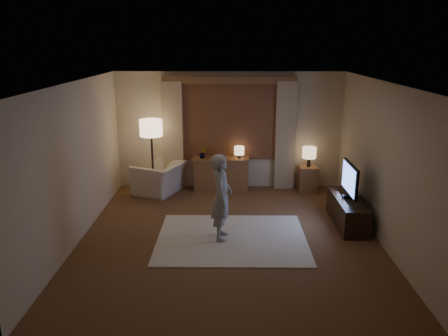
{
  "coord_description": "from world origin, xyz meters",
  "views": [
    {
      "loc": [
        -0.01,
        -6.82,
        3.2
      ],
      "look_at": [
        -0.09,
        0.6,
        1.06
      ],
      "focal_mm": 35.0,
      "sensor_mm": 36.0,
      "label": 1
    }
  ],
  "objects_px": {
    "armchair": "(160,178)",
    "tv_stand": "(347,211)",
    "person": "(222,197)",
    "side_table": "(308,179)",
    "sideboard": "(221,175)"
  },
  "relations": [
    {
      "from": "armchair",
      "to": "tv_stand",
      "type": "relative_size",
      "value": 0.74
    },
    {
      "from": "side_table",
      "to": "person",
      "type": "relative_size",
      "value": 0.38
    },
    {
      "from": "tv_stand",
      "to": "person",
      "type": "relative_size",
      "value": 0.96
    },
    {
      "from": "person",
      "to": "armchair",
      "type": "bearing_deg",
      "value": 33.15
    },
    {
      "from": "armchair",
      "to": "side_table",
      "type": "xyz_separation_m",
      "value": [
        3.28,
        0.16,
        -0.05
      ]
    },
    {
      "from": "sideboard",
      "to": "tv_stand",
      "type": "relative_size",
      "value": 0.86
    },
    {
      "from": "sideboard",
      "to": "tv_stand",
      "type": "distance_m",
      "value": 3.01
    },
    {
      "from": "tv_stand",
      "to": "person",
      "type": "height_order",
      "value": "person"
    },
    {
      "from": "side_table",
      "to": "tv_stand",
      "type": "bearing_deg",
      "value": -78.01
    },
    {
      "from": "armchair",
      "to": "person",
      "type": "relative_size",
      "value": 0.71
    },
    {
      "from": "sideboard",
      "to": "side_table",
      "type": "bearing_deg",
      "value": -1.48
    },
    {
      "from": "side_table",
      "to": "tv_stand",
      "type": "distance_m",
      "value": 1.9
    },
    {
      "from": "sideboard",
      "to": "person",
      "type": "height_order",
      "value": "person"
    },
    {
      "from": "armchair",
      "to": "tv_stand",
      "type": "bearing_deg",
      "value": 87.54
    },
    {
      "from": "armchair",
      "to": "tv_stand",
      "type": "distance_m",
      "value": 4.05
    }
  ]
}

